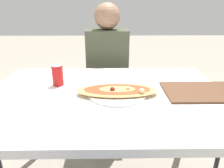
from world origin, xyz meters
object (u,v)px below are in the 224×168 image
person_seated (107,66)px  soda_can (58,75)px  pizza_main (117,91)px  dining_table (107,105)px  chair_far_seated (107,85)px

person_seated → soda_can: bearing=62.0°
pizza_main → soda_can: size_ratio=3.56×
person_seated → pizza_main: (0.06, -0.70, 0.06)m
dining_table → soda_can: bearing=154.6°
chair_far_seated → soda_can: 0.80m
dining_table → soda_can: (-0.30, 0.14, 0.13)m
person_seated → chair_far_seated: bearing=-90.0°
chair_far_seated → dining_table: bearing=90.3°
dining_table → pizza_main: bearing=-6.5°
person_seated → pizza_main: bearing=95.0°
dining_table → person_seated: size_ratio=1.07×
pizza_main → soda_can: 0.39m
chair_far_seated → person_seated: 0.25m
dining_table → chair_far_seated: size_ratio=1.52×
chair_far_seated → soda_can: soda_can is taller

